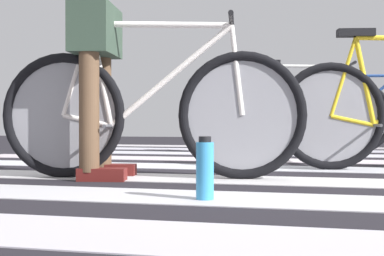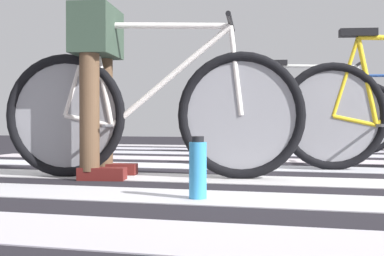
{
  "view_description": "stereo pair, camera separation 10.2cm",
  "coord_description": "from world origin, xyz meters",
  "views": [
    {
      "loc": [
        0.41,
        -3.73,
        0.35
      ],
      "look_at": [
        -0.32,
        -0.66,
        0.31
      ],
      "focal_mm": 50.84,
      "sensor_mm": 36.0,
      "label": 1
    },
    {
      "loc": [
        0.51,
        -3.73,
        0.35
      ],
      "look_at": [
        -0.32,
        -0.66,
        0.31
      ],
      "focal_mm": 50.84,
      "sensor_mm": 36.0,
      "label": 2
    }
  ],
  "objects": [
    {
      "name": "cyclist_4_of_4",
      "position": [
        0.52,
        3.17,
        0.67
      ],
      "size": [
        0.38,
        0.45,
        1.0
      ],
      "rotation": [
        0.0,
        0.0,
        -0.19
      ],
      "color": "brown",
      "rests_on": "ground"
    },
    {
      "name": "bicycle_3_of_4",
      "position": [
        0.23,
        1.77,
        0.41
      ],
      "size": [
        1.73,
        0.52,
        0.93
      ],
      "rotation": [
        0.0,
        0.0,
        0.13
      ],
      "color": "black",
      "rests_on": "ground"
    },
    {
      "name": "bicycle_1_of_4",
      "position": [
        -0.53,
        -0.81,
        0.41
      ],
      "size": [
        1.72,
        0.53,
        0.93
      ],
      "rotation": [
        0.0,
        0.0,
        0.15
      ],
      "color": "black",
      "rests_on": "ground"
    },
    {
      "name": "ground",
      "position": [
        0.0,
        0.0,
        0.01
      ],
      "size": [
        18.0,
        14.0,
        0.02
      ],
      "color": "black"
    },
    {
      "name": "bicycle_4_of_4",
      "position": [
        0.83,
        3.11,
        0.41
      ],
      "size": [
        1.71,
        0.56,
        0.93
      ],
      "rotation": [
        0.0,
        0.0,
        -0.19
      ],
      "color": "black",
      "rests_on": "ground"
    },
    {
      "name": "water_bottle",
      "position": [
        -0.06,
        -1.55,
        0.15
      ],
      "size": [
        0.07,
        0.07,
        0.26
      ],
      "color": "#3593D1",
      "rests_on": "ground"
    },
    {
      "name": "cyclist_1_of_4",
      "position": [
        -0.84,
        -0.86,
        0.65
      ],
      "size": [
        0.37,
        0.44,
        0.98
      ],
      "rotation": [
        0.0,
        0.0,
        0.15
      ],
      "color": "brown",
      "rests_on": "ground"
    },
    {
      "name": "crosswalk_markings",
      "position": [
        -0.02,
        0.01,
        0.02
      ],
      "size": [
        5.47,
        6.5,
        0.0
      ],
      "color": "#BCB6C2",
      "rests_on": "ground"
    }
  ]
}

